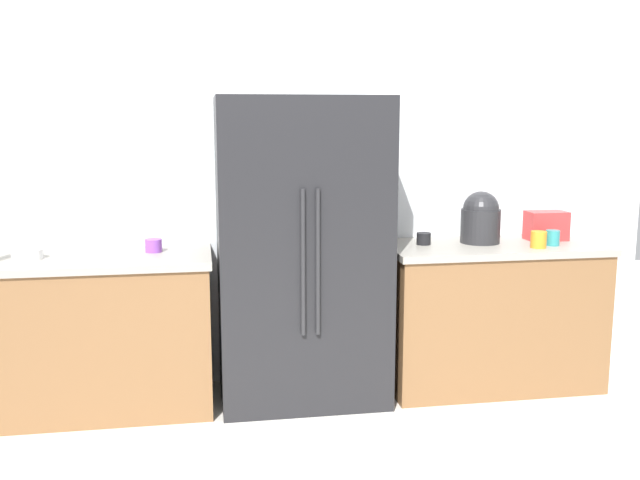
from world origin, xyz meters
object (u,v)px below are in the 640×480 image
Objects in this scene: cup_c at (539,240)px; cup_d at (154,246)px; cup_a at (553,238)px; cup_b at (424,239)px; toaster at (546,226)px; bowl_a at (27,254)px; refrigerator at (302,252)px; rice_cooker at (481,218)px.

cup_d is (-2.23, 0.24, -0.01)m from cup_c.
cup_c is 1.03× the size of cup_d.
cup_a is at bearing -4.40° from cup_d.
cup_b is 0.67m from cup_c.
toaster is 0.31m from cup_c.
toaster is 1.48× the size of bowl_a.
refrigerator reaches higher than bowl_a.
refrigerator reaches higher than toaster.
toaster reaches higher than cup_c.
rice_cooker is at bearing -176.41° from toaster.
cup_c is 2.24m from cup_d.
cup_a is 3.01m from bowl_a.
cup_b is 2.26m from bowl_a.
cup_b is 1.59m from cup_d.
toaster reaches higher than cup_b.
rice_cooker is 3.45× the size of cup_a.
refrigerator is 0.76m from cup_b.
rice_cooker is at bearing 157.92° from cup_a.
refrigerator is at bearing -176.08° from rice_cooker.
toaster reaches higher than cup_d.
cup_c is 0.59× the size of bowl_a.
cup_c is at bearing -5.93° from refrigerator.
toaster is 0.45m from rice_cooker.
toaster reaches higher than bowl_a.
cup_d is at bearing 179.39° from rice_cooker.
cup_b is (-0.75, 0.15, -0.01)m from cup_a.
cup_a is at bearing -11.48° from cup_b.
toaster is 2.67× the size of cup_a.
cup_d is (-1.59, 0.03, 0.00)m from cup_b.
rice_cooker reaches higher than cup_c.
cup_a is 2.35m from cup_d.
cup_a is at bearing -3.18° from refrigerator.
bowl_a is at bearing 177.12° from cup_c.
cup_c is at bearing -6.18° from cup_d.
toaster reaches higher than cup_a.
cup_d is at bearing 175.60° from cup_a.
toaster is (1.56, 0.10, 0.10)m from refrigerator.
refrigerator is 5.58× the size of rice_cooker.
toaster is at bearing 1.92° from bowl_a.
cup_a is (0.39, -0.16, -0.11)m from rice_cooker.
bowl_a is (-2.62, -0.07, -0.12)m from rice_cooker.
cup_c is at bearing -124.82° from toaster.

